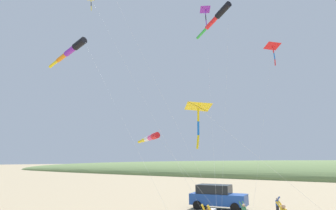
{
  "coord_description": "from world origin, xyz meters",
  "views": [
    {
      "loc": [
        18.72,
        7.98,
        3.72
      ],
      "look_at": [
        -2.97,
        -7.0,
        8.69
      ],
      "focal_mm": 31.69,
      "sensor_mm": 36.0,
      "label": 1
    }
  ],
  "objects_px": {
    "kite_delta_long_streamer_left": "(273,47)",
    "kite_windsock_rainbow_low_near": "(150,138)",
    "kite_delta_black_fish_shape": "(206,10)",
    "parked_car": "(217,196)",
    "kite_windsock_magenta_far_left": "(71,50)",
    "kite_windsock_blue_topmost": "(217,17)",
    "person_bystander_far": "(277,204)",
    "kite_delta_checkered_midright": "(199,107)"
  },
  "relations": [
    {
      "from": "kite_windsock_blue_topmost",
      "to": "kite_delta_long_streamer_left",
      "type": "distance_m",
      "value": 7.83
    },
    {
      "from": "kite_delta_checkered_midright",
      "to": "kite_windsock_magenta_far_left",
      "type": "bearing_deg",
      "value": -100.66
    },
    {
      "from": "kite_delta_checkered_midright",
      "to": "kite_windsock_rainbow_low_near",
      "type": "bearing_deg",
      "value": -111.82
    },
    {
      "from": "kite_delta_checkered_midright",
      "to": "kite_delta_long_streamer_left",
      "type": "relative_size",
      "value": 0.5
    },
    {
      "from": "kite_windsock_magenta_far_left",
      "to": "kite_delta_black_fish_shape",
      "type": "bearing_deg",
      "value": 128.86
    },
    {
      "from": "kite_windsock_blue_topmost",
      "to": "kite_delta_long_streamer_left",
      "type": "bearing_deg",
      "value": 151.55
    },
    {
      "from": "person_bystander_far",
      "to": "kite_delta_long_streamer_left",
      "type": "height_order",
      "value": "kite_delta_long_streamer_left"
    },
    {
      "from": "kite_windsock_rainbow_low_near",
      "to": "kite_windsock_magenta_far_left",
      "type": "xyz_separation_m",
      "value": [
        -1.07,
        -11.77,
        9.98
      ]
    },
    {
      "from": "kite_delta_black_fish_shape",
      "to": "kite_windsock_rainbow_low_near",
      "type": "xyz_separation_m",
      "value": [
        10.33,
        0.26,
        -15.25
      ]
    },
    {
      "from": "kite_delta_checkered_midright",
      "to": "kite_windsock_magenta_far_left",
      "type": "relative_size",
      "value": 0.48
    },
    {
      "from": "kite_windsock_blue_topmost",
      "to": "kite_windsock_rainbow_low_near",
      "type": "relative_size",
      "value": 2.74
    },
    {
      "from": "kite_delta_black_fish_shape",
      "to": "kite_windsock_magenta_far_left",
      "type": "bearing_deg",
      "value": -51.14
    },
    {
      "from": "parked_car",
      "to": "kite_windsock_rainbow_low_near",
      "type": "bearing_deg",
      "value": -37.93
    },
    {
      "from": "kite_windsock_magenta_far_left",
      "to": "kite_delta_checkered_midright",
      "type": "bearing_deg",
      "value": 79.34
    },
    {
      "from": "kite_delta_black_fish_shape",
      "to": "kite_windsock_rainbow_low_near",
      "type": "height_order",
      "value": "kite_delta_black_fish_shape"
    },
    {
      "from": "kite_windsock_blue_topmost",
      "to": "kite_delta_long_streamer_left",
      "type": "relative_size",
      "value": 1.12
    },
    {
      "from": "kite_windsock_rainbow_low_near",
      "to": "parked_car",
      "type": "bearing_deg",
      "value": 142.07
    },
    {
      "from": "person_bystander_far",
      "to": "parked_car",
      "type": "bearing_deg",
      "value": -79.51
    },
    {
      "from": "parked_car",
      "to": "kite_windsock_blue_topmost",
      "type": "relative_size",
      "value": 0.24
    },
    {
      "from": "person_bystander_far",
      "to": "kite_delta_checkered_midright",
      "type": "xyz_separation_m",
      "value": [
        7.32,
        -2.35,
        6.32
      ]
    },
    {
      "from": "kite_delta_checkered_midright",
      "to": "kite_delta_black_fish_shape",
      "type": "distance_m",
      "value": 19.43
    },
    {
      "from": "person_bystander_far",
      "to": "kite_delta_checkered_midright",
      "type": "height_order",
      "value": "kite_delta_checkered_midright"
    },
    {
      "from": "person_bystander_far",
      "to": "kite_windsock_rainbow_low_near",
      "type": "relative_size",
      "value": 0.17
    },
    {
      "from": "kite_delta_black_fish_shape",
      "to": "kite_windsock_blue_topmost",
      "type": "relative_size",
      "value": 1.12
    },
    {
      "from": "kite_windsock_blue_topmost",
      "to": "kite_delta_long_streamer_left",
      "type": "height_order",
      "value": "kite_windsock_blue_topmost"
    },
    {
      "from": "kite_windsock_magenta_far_left",
      "to": "person_bystander_far",
      "type": "bearing_deg",
      "value": 101.82
    },
    {
      "from": "kite_windsock_rainbow_low_near",
      "to": "kite_delta_checkered_midright",
      "type": "bearing_deg",
      "value": 68.18
    },
    {
      "from": "kite_delta_checkered_midright",
      "to": "kite_windsock_blue_topmost",
      "type": "relative_size",
      "value": 0.44
    },
    {
      "from": "kite_delta_checkered_midright",
      "to": "kite_windsock_blue_topmost",
      "type": "xyz_separation_m",
      "value": [
        -10.26,
        -3.27,
        11.24
      ]
    },
    {
      "from": "person_bystander_far",
      "to": "kite_windsock_rainbow_low_near",
      "type": "distance_m",
      "value": 10.48
    },
    {
      "from": "kite_delta_checkered_midright",
      "to": "parked_car",
      "type": "bearing_deg",
      "value": -162.68
    },
    {
      "from": "kite_delta_long_streamer_left",
      "to": "kite_windsock_rainbow_low_near",
      "type": "distance_m",
      "value": 19.27
    },
    {
      "from": "kite_windsock_rainbow_low_near",
      "to": "person_bystander_far",
      "type": "bearing_deg",
      "value": 123.58
    },
    {
      "from": "parked_car",
      "to": "kite_windsock_magenta_far_left",
      "type": "xyz_separation_m",
      "value": [
        3.27,
        -15.15,
        14.48
      ]
    },
    {
      "from": "kite_delta_long_streamer_left",
      "to": "kite_windsock_rainbow_low_near",
      "type": "bearing_deg",
      "value": -21.31
    },
    {
      "from": "kite_delta_black_fish_shape",
      "to": "kite_windsock_rainbow_low_near",
      "type": "bearing_deg",
      "value": 1.45
    },
    {
      "from": "kite_delta_black_fish_shape",
      "to": "kite_windsock_magenta_far_left",
      "type": "height_order",
      "value": "kite_delta_black_fish_shape"
    },
    {
      "from": "kite_delta_long_streamer_left",
      "to": "kite_windsock_rainbow_low_near",
      "type": "xyz_separation_m",
      "value": [
        14.79,
        -5.77,
        -10.92
      ]
    },
    {
      "from": "kite_delta_black_fish_shape",
      "to": "parked_car",
      "type": "bearing_deg",
      "value": 31.3
    },
    {
      "from": "kite_delta_long_streamer_left",
      "to": "kite_windsock_blue_topmost",
      "type": "bearing_deg",
      "value": -28.45
    },
    {
      "from": "kite_delta_long_streamer_left",
      "to": "kite_windsock_magenta_far_left",
      "type": "xyz_separation_m",
      "value": [
        13.72,
        -17.53,
        -0.94
      ]
    },
    {
      "from": "kite_delta_checkered_midright",
      "to": "kite_windsock_magenta_far_left",
      "type": "xyz_separation_m",
      "value": [
        -3.23,
        -17.18,
        8.48
      ]
    }
  ]
}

